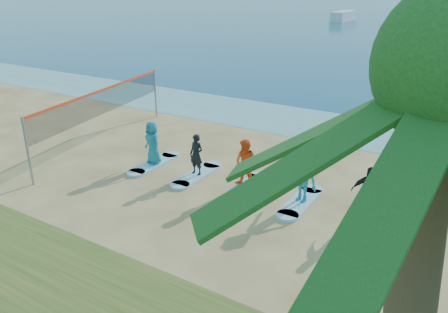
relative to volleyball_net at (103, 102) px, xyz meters
The scene contains 14 objects.
ground 7.48m from the volleyball_net, 23.89° to the right, with size 600.00×600.00×0.00m, color tan.
shallow_water 10.23m from the volleyball_net, 48.85° to the left, with size 600.00×600.00×0.00m, color teal.
volleyball_net is the anchor object (origin of this frame).
boat_offshore_a 71.26m from the volleyball_net, 99.07° to the left, with size 2.27×8.64×1.73m, color silver.
surfboard_0 3.90m from the volleyball_net, 13.11° to the right, with size 0.70×2.20×0.09m, color #8EC5DC.
student_0 3.56m from the volleyball_net, 13.11° to the right, with size 0.82×0.54×1.69m, color #1C7289.
surfboard_1 5.76m from the volleyball_net, ahead, with size 0.70×2.20×0.09m, color #8EC5DC.
student_1 5.55m from the volleyball_net, ahead, with size 0.56×0.37×1.53m, color black.
surfboard_2 7.72m from the volleyball_net, ahead, with size 0.70×2.20×0.09m, color #8EC5DC.
student_2 7.55m from the volleyball_net, ahead, with size 0.83×0.64×1.70m, color #FF541A.
surfboard_3 9.71m from the volleyball_net, ahead, with size 0.70×2.20×0.09m, color #8EC5DC.
student_3 9.58m from the volleyball_net, ahead, with size 1.09×0.63×1.69m, color teal.
surfboard_4 11.73m from the volleyball_net, ahead, with size 0.70×2.20×0.09m, color #8EC5DC.
student_4 11.62m from the volleyball_net, ahead, with size 0.97×0.40×1.66m, color black.
Camera 1 is at (7.37, -9.89, 6.70)m, focal length 35.00 mm.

